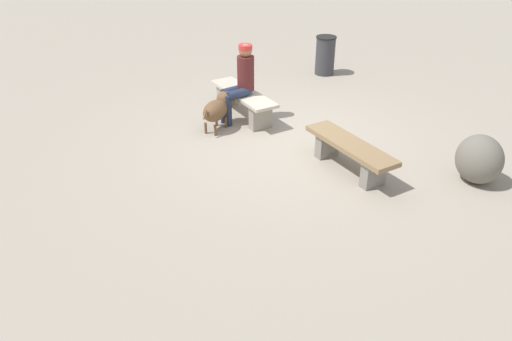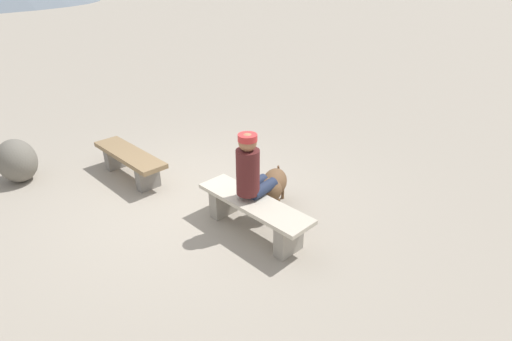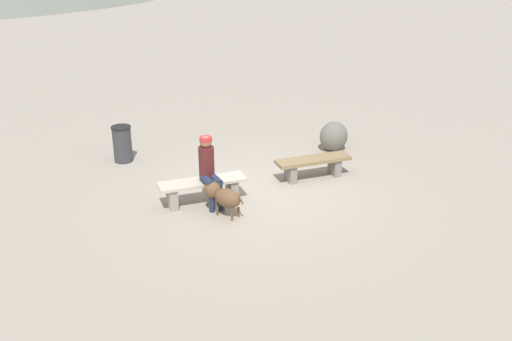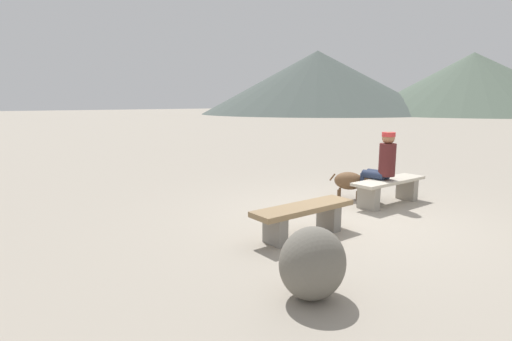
% 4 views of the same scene
% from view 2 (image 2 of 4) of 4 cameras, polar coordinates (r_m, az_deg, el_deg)
% --- Properties ---
extents(ground, '(210.00, 210.00, 0.06)m').
position_cam_2_polar(ground, '(5.97, -9.07, -4.50)').
color(ground, '#9E9384').
extents(bench_left, '(1.64, 0.69, 0.44)m').
position_cam_2_polar(bench_left, '(6.70, -17.57, 1.43)').
color(bench_left, gray).
rests_on(bench_left, ground).
extents(bench_right, '(1.71, 0.73, 0.46)m').
position_cam_2_polar(bench_right, '(5.06, -0.34, -5.86)').
color(bench_right, gray).
rests_on(bench_right, ground).
extents(seated_person, '(0.34, 0.63, 1.33)m').
position_cam_2_polar(seated_person, '(4.96, -0.43, -0.54)').
color(seated_person, '#511E1E').
rests_on(seated_person, ground).
extents(dog, '(0.55, 0.84, 0.59)m').
position_cam_2_polar(dog, '(5.52, 2.46, -2.04)').
color(dog, brown).
rests_on(dog, ground).
extents(boulder, '(0.79, 0.73, 0.70)m').
position_cam_2_polar(boulder, '(7.32, -31.01, 1.21)').
color(boulder, '#6B665B').
rests_on(boulder, ground).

